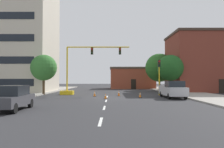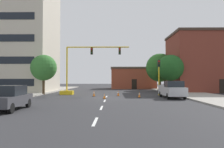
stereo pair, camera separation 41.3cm
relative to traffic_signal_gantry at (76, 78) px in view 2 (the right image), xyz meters
The scene contains 21 objects.
ground_plane 7.81m from the traffic_signal_gantry, 52.95° to the right, with size 160.00×160.00×0.00m, color #2D2D30.
sidewalk_left 8.06m from the traffic_signal_gantry, 164.72° to the left, with size 6.00×56.00×0.14m, color #9E998E.
sidewalk_right 16.75m from the traffic_signal_gantry, ahead, with size 6.00×56.00×0.14m, color #9E998E.
lane_stripe_seg_0 20.58m from the traffic_signal_gantry, 77.30° to the right, with size 0.16×2.40×0.01m, color silver.
lane_stripe_seg_1 15.31m from the traffic_signal_gantry, 72.72° to the right, with size 0.16×2.40×0.01m, color silver.
lane_stripe_seg_2 10.28m from the traffic_signal_gantry, 63.34° to the right, with size 0.16×2.40×0.01m, color silver.
lane_stripe_seg_3 6.11m from the traffic_signal_gantry, 37.55° to the right, with size 0.16×2.40×0.01m, color silver.
building_tall_left 17.29m from the traffic_signal_gantry, 149.45° to the left, with size 14.27×11.18×23.93m.
building_brick_center 23.03m from the traffic_signal_gantry, 64.86° to the left, with size 10.28×7.84×4.92m.
building_row_right 23.78m from the traffic_signal_gantry, 19.51° to the left, with size 13.56×9.87×10.22m.
traffic_signal_gantry is the anchor object (origin of this frame).
traffic_light_pole_right 11.64m from the traffic_signal_gantry, ahead, with size 0.32×0.47×4.80m.
tree_left_near 4.80m from the traffic_signal_gantry, behind, with size 3.66×3.66×5.65m.
tree_right_mid 15.00m from the traffic_signal_gantry, 15.02° to the left, with size 4.15×4.15×6.07m.
tree_right_far 19.54m from the traffic_signal_gantry, 41.41° to the left, with size 5.65×5.65×7.30m.
pickup_truck_silver 13.42m from the traffic_signal_gantry, 24.41° to the right, with size 2.07×5.42×1.99m.
sedan_dark_gray_near_left 16.02m from the traffic_signal_gantry, 97.07° to the right, with size 1.98×4.55×1.74m.
traffic_cone_roadside_a 4.77m from the traffic_signal_gantry, 48.51° to the right, with size 0.36×0.36×0.67m.
traffic_cone_roadside_b 8.27m from the traffic_signal_gantry, 57.04° to the right, with size 0.36×0.36×0.60m.
traffic_cone_roadside_c 10.02m from the traffic_signal_gantry, 30.93° to the right, with size 0.36×0.36×0.67m.
traffic_cone_roadside_d 6.78m from the traffic_signal_gantry, 23.15° to the right, with size 0.36×0.36×0.69m.
Camera 2 is at (1.00, -25.51, 2.19)m, focal length 35.68 mm.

